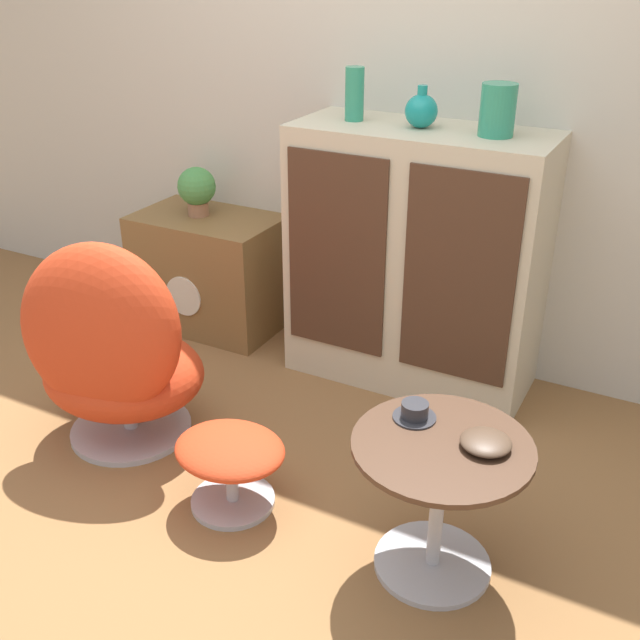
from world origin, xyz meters
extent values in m
plane|color=olive|center=(0.00, 0.00, 0.00)|extent=(12.00, 12.00, 0.00)
cube|color=beige|center=(0.00, 1.50, 1.30)|extent=(6.40, 0.06, 2.60)
cube|color=beige|center=(0.25, 1.24, 0.56)|extent=(1.05, 0.45, 1.12)
cube|color=#472D1E|center=(-0.01, 1.01, 0.61)|extent=(0.44, 0.01, 0.85)
cube|color=#472D1E|center=(0.51, 1.01, 0.61)|extent=(0.44, 0.01, 0.85)
cube|color=brown|center=(-0.84, 1.24, 0.29)|extent=(0.71, 0.44, 0.58)
cylinder|color=beige|center=(-0.84, 1.02, 0.24)|extent=(0.20, 0.01, 0.20)
cylinder|color=#B7B7BC|center=(-0.56, 0.29, 0.01)|extent=(0.48, 0.48, 0.02)
cylinder|color=#B7B7BC|center=(-0.56, 0.29, 0.07)|extent=(0.06, 0.06, 0.10)
ellipsoid|color=red|center=(-0.56, 0.29, 0.27)|extent=(0.73, 0.66, 0.30)
ellipsoid|color=red|center=(-0.54, 0.17, 0.52)|extent=(0.70, 0.52, 0.68)
cylinder|color=#B7B7BC|center=(0.04, 0.12, 0.01)|extent=(0.30, 0.30, 0.02)
cylinder|color=#B7B7BC|center=(0.04, 0.12, 0.10)|extent=(0.04, 0.04, 0.16)
ellipsoid|color=red|center=(0.04, 0.12, 0.23)|extent=(0.39, 0.33, 0.09)
cylinder|color=#B7B7BC|center=(0.77, 0.16, 0.01)|extent=(0.37, 0.37, 0.02)
cylinder|color=#B7B7BC|center=(0.77, 0.16, 0.24)|extent=(0.04, 0.04, 0.44)
cylinder|color=#472D1E|center=(0.77, 0.16, 0.46)|extent=(0.53, 0.53, 0.02)
cylinder|color=#2D8E6B|center=(-0.05, 1.24, 1.22)|extent=(0.08, 0.08, 0.21)
ellipsoid|color=teal|center=(0.24, 1.24, 1.18)|extent=(0.13, 0.13, 0.13)
cylinder|color=teal|center=(0.24, 1.24, 1.26)|extent=(0.04, 0.04, 0.04)
cylinder|color=#2D8E6B|center=(0.54, 1.24, 1.21)|extent=(0.13, 0.13, 0.19)
cylinder|color=#996B4C|center=(-0.88, 1.24, 0.61)|extent=(0.10, 0.10, 0.07)
sphere|color=#478E47|center=(-0.88, 1.24, 0.72)|extent=(0.18, 0.18, 0.18)
cylinder|color=#2D2D33|center=(0.65, 0.25, 0.48)|extent=(0.13, 0.13, 0.01)
cylinder|color=#2D2D33|center=(0.65, 0.25, 0.50)|extent=(0.08, 0.08, 0.05)
ellipsoid|color=#4C3828|center=(0.88, 0.20, 0.49)|extent=(0.15, 0.15, 0.04)
camera|label=1|loc=(1.28, -1.56, 1.76)|focal=42.00mm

